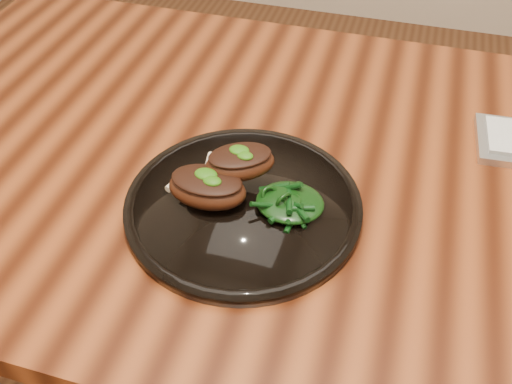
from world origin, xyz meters
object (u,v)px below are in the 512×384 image
plate (243,205)px  lamb_chop_front (207,187)px  desk (362,215)px  greens_heap (290,199)px

plate → lamb_chop_front: (-0.05, -0.01, 0.03)m
desk → lamb_chop_front: lamb_chop_front is taller
plate → lamb_chop_front: 0.06m
lamb_chop_front → desk: bearing=33.4°
plate → lamb_chop_front: lamb_chop_front is taller
greens_heap → desk: bearing=51.5°
desk → lamb_chop_front: size_ratio=14.57×
desk → plate: size_ratio=5.15×
desk → greens_heap: (-0.09, -0.11, 0.12)m
desk → plate: bearing=-141.8°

